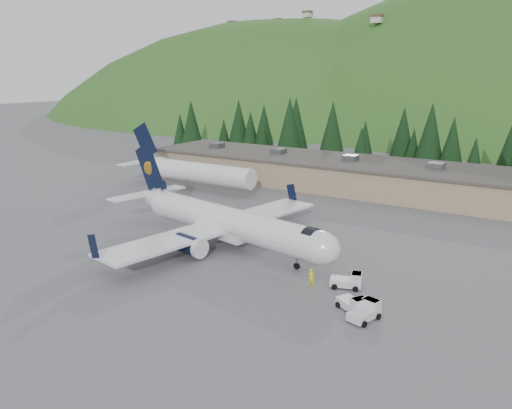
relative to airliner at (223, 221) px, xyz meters
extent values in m
plane|color=#5C5C61|center=(0.99, -0.18, -3.04)|extent=(600.00, 600.00, 0.00)
cylinder|color=white|center=(0.99, -0.18, 0.15)|extent=(26.50, 8.25, 3.53)
ellipsoid|color=white|center=(13.92, -2.57, 0.15)|extent=(5.16, 4.31, 3.53)
cylinder|color=black|center=(12.99, -2.40, 0.58)|extent=(1.82, 3.10, 2.91)
cone|color=white|center=(-14.71, 2.72, 0.53)|extent=(6.18, 4.50, 3.53)
cube|color=white|center=(0.07, -0.01, -1.33)|extent=(7.93, 4.32, 0.94)
cube|color=white|center=(-0.86, 0.16, -0.79)|extent=(10.89, 32.34, 0.33)
cube|color=black|center=(0.66, 16.11, 0.43)|extent=(1.90, 0.48, 2.70)
cube|color=black|center=(-5.15, -15.28, 0.43)|extent=(1.90, 0.48, 2.70)
cylinder|color=black|center=(1.06, 5.34, -1.58)|extent=(4.27, 2.84, 2.16)
cylinder|color=white|center=(2.81, 5.02, -1.58)|extent=(0.97, 2.36, 2.29)
cube|color=white|center=(1.06, 5.34, -1.07)|extent=(2.07, 0.61, 0.85)
cylinder|color=black|center=(-0.93, -5.37, -1.58)|extent=(4.27, 2.84, 2.16)
cylinder|color=white|center=(0.83, -5.69, -1.58)|extent=(0.97, 2.36, 2.29)
cube|color=white|center=(-0.93, -5.37, -1.07)|extent=(2.07, 0.61, 0.85)
cube|color=black|center=(-14.53, 2.69, 4.92)|extent=(5.76, 1.33, 6.89)
ellipsoid|color=#C68726|center=(-14.31, 2.84, 4.74)|extent=(1.86, 0.50, 1.86)
ellipsoid|color=#C68726|center=(-14.38, 2.47, 4.74)|extent=(1.86, 0.50, 1.86)
cube|color=black|center=(-12.12, 2.24, 2.48)|extent=(2.59, 0.70, 1.86)
cube|color=white|center=(-15.17, 2.81, 1.00)|extent=(4.54, 11.99, 0.21)
cylinder|color=slate|center=(11.15, -2.06, -2.20)|extent=(0.22, 0.22, 1.69)
cylinder|color=black|center=(11.15, -2.06, -2.68)|extent=(0.75, 0.39, 0.71)
cylinder|color=slate|center=(-1.32, 2.82, -2.10)|extent=(0.26, 0.26, 1.88)
cylinder|color=black|center=(-0.95, 2.75, -2.52)|extent=(1.08, 0.51, 1.03)
cylinder|color=black|center=(-1.69, 2.89, -2.52)|extent=(1.08, 0.51, 1.03)
cylinder|color=slate|center=(-2.24, -2.16, -2.10)|extent=(0.26, 0.26, 1.88)
cylinder|color=black|center=(-1.87, -2.23, -2.52)|extent=(1.08, 0.51, 1.03)
cylinder|color=black|center=(-2.61, -2.10, -2.52)|extent=(1.08, 0.51, 1.03)
cylinder|color=white|center=(-21.01, 21.82, 0.16)|extent=(22.00, 3.60, 3.60)
cone|color=white|center=(-35.01, 21.82, 0.36)|extent=(5.00, 3.60, 3.60)
cube|color=black|center=(-34.01, 21.82, 4.96)|extent=(5.82, 0.28, 6.89)
cube|color=white|center=(-35.01, 21.82, 0.96)|extent=(2.40, 11.00, 0.20)
cube|color=silver|center=(17.42, -3.68, -2.49)|extent=(3.34, 2.35, 0.71)
cube|color=silver|center=(18.38, -3.38, -1.88)|extent=(1.39, 1.65, 0.91)
cube|color=black|center=(18.38, -3.38, -1.48)|extent=(1.26, 1.52, 0.10)
cylinder|color=black|center=(18.14, -2.61, -2.76)|extent=(0.61, 0.38, 0.56)
cylinder|color=black|center=(18.63, -4.15, -2.76)|extent=(0.61, 0.38, 0.56)
cylinder|color=black|center=(16.22, -3.22, -2.76)|extent=(0.61, 0.38, 0.56)
cylinder|color=black|center=(16.70, -4.76, -2.76)|extent=(0.61, 0.38, 0.56)
cube|color=silver|center=(19.79, -8.00, -2.50)|extent=(3.28, 2.78, 0.69)
cube|color=silver|center=(20.63, -8.50, -1.91)|extent=(1.55, 1.68, 0.88)
cube|color=black|center=(20.63, -8.50, -1.52)|extent=(1.41, 1.55, 0.10)
cylinder|color=black|center=(21.03, -7.83, -2.77)|extent=(0.58, 0.47, 0.55)
cylinder|color=black|center=(20.23, -9.17, -2.77)|extent=(0.58, 0.47, 0.55)
cylinder|color=black|center=(19.35, -6.82, -2.77)|extent=(0.58, 0.47, 0.55)
cylinder|color=black|center=(18.54, -8.16, -2.77)|extent=(0.58, 0.47, 0.55)
cube|color=silver|center=(21.32, -9.14, -2.49)|extent=(2.27, 3.30, 0.70)
cube|color=silver|center=(21.60, -8.18, -1.89)|extent=(1.62, 1.35, 0.90)
cube|color=black|center=(21.60, -8.18, -1.49)|extent=(1.50, 1.22, 0.10)
cylinder|color=black|center=(20.83, -7.96, -2.76)|extent=(0.37, 0.60, 0.56)
cylinder|color=black|center=(22.36, -8.40, -2.76)|extent=(0.37, 0.60, 0.56)
cylinder|color=black|center=(20.28, -9.88, -2.76)|extent=(0.37, 0.60, 0.56)
cylinder|color=black|center=(21.81, -10.32, -2.76)|extent=(0.37, 0.60, 0.56)
cube|color=gray|center=(-4.01, 37.82, -0.64)|extent=(70.00, 16.00, 4.80)
cube|color=#47423D|center=(-4.01, 37.82, 1.91)|extent=(71.00, 17.00, 0.40)
cube|color=slate|center=(-29.01, 37.82, 2.56)|extent=(2.50, 2.50, 1.00)
cube|color=slate|center=(-14.01, 37.82, 2.56)|extent=(2.50, 2.50, 1.00)
cube|color=slate|center=(0.99, 37.82, 2.56)|extent=(2.50, 2.50, 1.00)
cube|color=slate|center=(15.99, 37.82, 2.56)|extent=(2.50, 2.50, 1.00)
imported|color=yellow|center=(14.48, -5.39, -2.08)|extent=(0.73, 0.51, 1.92)
cone|color=black|center=(-59.36, 66.47, 4.12)|extent=(5.25, 5.25, 10.74)
cone|color=black|center=(-54.42, 55.60, 2.68)|extent=(4.19, 4.19, 8.58)
cone|color=black|center=(-50.40, 55.40, 4.69)|extent=(5.67, 5.67, 11.59)
cone|color=black|center=(-45.70, 63.33, 1.84)|extent=(3.58, 3.58, 7.32)
cone|color=black|center=(-41.73, 64.74, 4.82)|extent=(5.77, 5.77, 11.80)
cone|color=black|center=(-37.55, 64.08, 3.19)|extent=(4.57, 4.57, 9.34)
cone|color=black|center=(-34.28, 65.48, 4.18)|extent=(5.30, 5.30, 10.83)
cone|color=black|center=(-29.60, 57.48, 2.19)|extent=(3.84, 3.84, 7.85)
cone|color=black|center=(-23.79, 63.44, 5.44)|extent=(6.22, 6.22, 12.72)
cone|color=black|center=(-21.15, 55.40, 5.65)|extent=(6.37, 6.37, 13.03)
cone|color=black|center=(-15.17, 65.51, 2.97)|extent=(4.41, 4.41, 9.02)
cone|color=black|center=(-10.95, 56.44, 5.25)|extent=(6.08, 6.08, 12.43)
cone|color=black|center=(-7.14, 67.02, 2.45)|extent=(4.03, 4.03, 8.24)
cone|color=black|center=(-3.45, 54.71, 2.38)|extent=(3.97, 3.97, 8.13)
cone|color=black|center=(1.92, 66.63, 4.49)|extent=(5.52, 5.52, 11.30)
cone|color=black|center=(5.56, 62.22, 2.12)|extent=(3.78, 3.78, 7.74)
cone|color=black|center=(9.50, 59.92, 5.35)|extent=(6.15, 6.15, 12.58)
cone|color=black|center=(14.10, 59.13, 3.85)|extent=(5.05, 5.05, 10.34)
cone|color=black|center=(18.84, 56.95, 1.86)|extent=(3.60, 3.60, 7.35)
cone|color=black|center=(23.84, 66.68, 3.00)|extent=(4.43, 4.43, 9.06)
ellipsoid|color=#2D5B1B|center=(-89.01, 169.82, -78.04)|extent=(336.00, 240.00, 240.00)
camera|label=1|loc=(34.20, -46.72, 17.39)|focal=35.00mm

